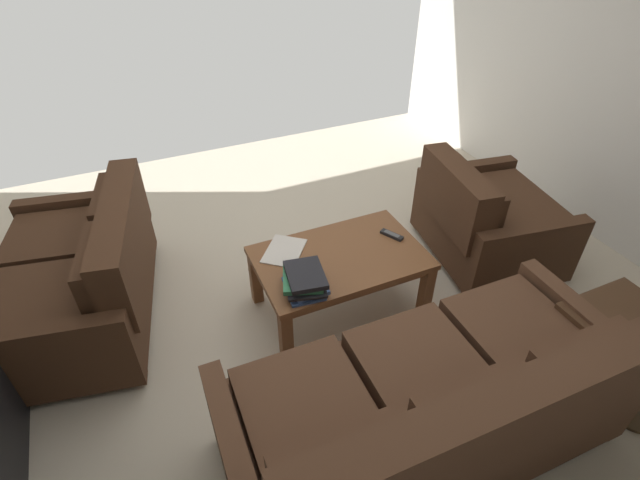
% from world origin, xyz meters
% --- Properties ---
extents(ground_plane, '(4.82, 5.02, 0.01)m').
position_xyz_m(ground_plane, '(0.00, 0.00, -0.00)').
color(ground_plane, beige).
extents(wall_left, '(0.12, 5.02, 2.88)m').
position_xyz_m(wall_left, '(-2.41, 0.00, 1.44)').
color(wall_left, white).
rests_on(wall_left, ground).
extents(sofa_main, '(1.97, 0.90, 0.85)m').
position_xyz_m(sofa_main, '(-0.02, 1.30, 0.37)').
color(sofa_main, black).
rests_on(sofa_main, ground).
extents(loveseat_near, '(1.13, 1.52, 0.84)m').
position_xyz_m(loveseat_near, '(1.45, -0.39, 0.35)').
color(loveseat_near, black).
rests_on(loveseat_near, ground).
extents(coffee_table, '(1.07, 0.67, 0.46)m').
position_xyz_m(coffee_table, '(-0.07, 0.20, 0.39)').
color(coffee_table, brown).
rests_on(coffee_table, ground).
extents(end_table, '(0.51, 0.51, 0.58)m').
position_xyz_m(end_table, '(-1.11, 1.41, 0.49)').
color(end_table, '#472D1C').
rests_on(end_table, ground).
extents(armchair_side, '(0.98, 1.09, 0.81)m').
position_xyz_m(armchair_side, '(-1.30, 0.13, 0.35)').
color(armchair_side, black).
rests_on(armchair_side, ground).
extents(book_stack, '(0.30, 0.34, 0.12)m').
position_xyz_m(book_stack, '(0.25, 0.38, 0.52)').
color(book_stack, '#385693').
rests_on(book_stack, coffee_table).
extents(tv_remote, '(0.11, 0.16, 0.02)m').
position_xyz_m(tv_remote, '(-0.47, 0.15, 0.47)').
color(tv_remote, black).
rests_on(tv_remote, coffee_table).
extents(loose_magazine, '(0.36, 0.37, 0.01)m').
position_xyz_m(loose_magazine, '(0.24, 0.01, 0.46)').
color(loose_magazine, silver).
rests_on(loose_magazine, coffee_table).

